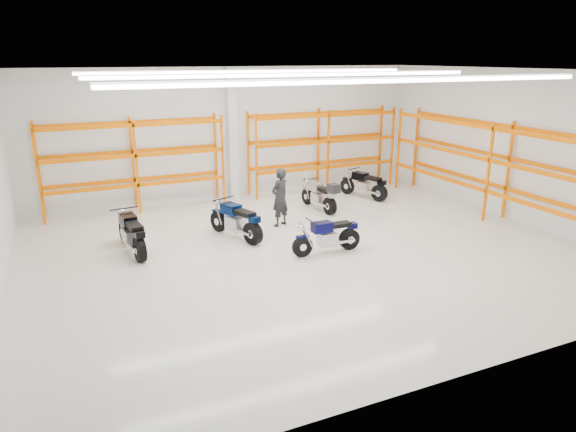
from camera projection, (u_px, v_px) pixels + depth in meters
name	position (u px, v px, depth m)	size (l,w,h in m)	color
ground	(305.00, 250.00, 13.38)	(14.00, 14.00, 0.00)	beige
room_shell	(306.00, 123.00, 12.43)	(14.02, 12.02, 4.51)	white
motorcycle_main	(330.00, 236.00, 13.07)	(1.89, 0.63, 0.93)	black
motorcycle_back_a	(132.00, 235.00, 13.01)	(0.71, 2.15, 1.06)	black
motorcycle_back_b	(237.00, 222.00, 14.05)	(0.97, 2.05, 1.05)	black
motorcycle_back_c	(321.00, 196.00, 16.62)	(0.64, 2.02, 1.04)	black
motorcycle_back_d	(365.00, 185.00, 18.13)	(0.92, 1.93, 0.99)	black
standing_man	(280.00, 197.00, 15.05)	(0.63, 0.41, 1.73)	black
structural_column	(232.00, 134.00, 17.79)	(0.32, 0.32, 4.50)	white
pallet_racking_back_left	(134.00, 156.00, 16.30)	(5.67, 0.87, 3.00)	#FC7500
pallet_racking_back_right	(323.00, 142.00, 18.96)	(5.67, 0.87, 3.00)	#FC7500
pallet_racking_side	(500.00, 161.00, 15.37)	(0.87, 9.07, 3.00)	#FC7500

